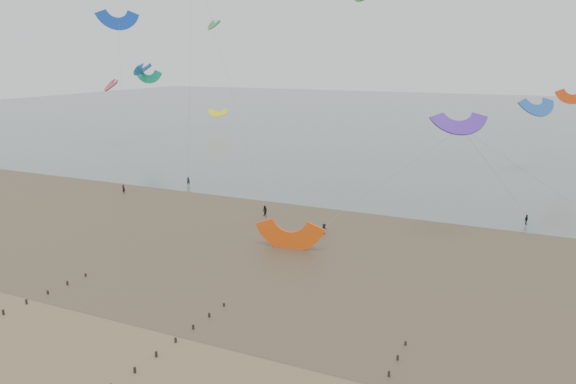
% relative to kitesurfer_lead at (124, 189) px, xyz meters
% --- Properties ---
extents(ground, '(500.00, 500.00, 0.00)m').
position_rel_kitesurfer_lead_xyz_m(ground, '(36.67, -44.24, -0.82)').
color(ground, brown).
rests_on(ground, ground).
extents(sea_and_shore, '(500.00, 665.00, 0.03)m').
position_rel_kitesurfer_lead_xyz_m(sea_and_shore, '(32.59, -9.84, -0.81)').
color(sea_and_shore, '#475654').
rests_on(sea_and_shore, ground).
extents(kitesurfer_lead, '(0.62, 0.43, 1.63)m').
position_rel_kitesurfer_lead_xyz_m(kitesurfer_lead, '(0.00, 0.00, 0.00)').
color(kitesurfer_lead, black).
rests_on(kitesurfer_lead, ground).
extents(kitesurfers, '(115.09, 21.90, 1.87)m').
position_rel_kitesurfer_lead_xyz_m(kitesurfers, '(66.20, 5.22, 0.03)').
color(kitesurfers, black).
rests_on(kitesurfers, ground).
extents(grounded_kite, '(8.26, 6.80, 4.18)m').
position_rel_kitesurfer_lead_xyz_m(grounded_kite, '(39.31, -14.13, -0.82)').
color(grounded_kite, '#FA530F').
rests_on(grounded_kite, ground).
extents(kites_airborne, '(256.39, 105.96, 41.98)m').
position_rel_kitesurfer_lead_xyz_m(kites_airborne, '(31.01, 41.59, 20.21)').
color(kites_airborne, '#F64E9B').
rests_on(kites_airborne, ground).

